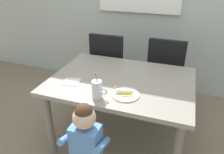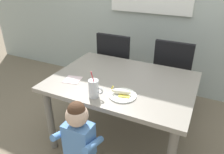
{
  "view_description": "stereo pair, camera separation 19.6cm",
  "coord_description": "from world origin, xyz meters",
  "px_view_note": "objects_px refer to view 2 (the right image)",
  "views": [
    {
      "loc": [
        0.51,
        -1.74,
        1.69
      ],
      "look_at": [
        -0.06,
        -0.1,
        0.79
      ],
      "focal_mm": 34.74,
      "sensor_mm": 36.0,
      "label": 1
    },
    {
      "loc": [
        0.69,
        -1.66,
        1.69
      ],
      "look_at": [
        -0.06,
        -0.1,
        0.79
      ],
      "focal_mm": 34.74,
      "sensor_mm": 36.0,
      "label": 2
    }
  ],
  "objects_px": {
    "dining_table": "(122,88)",
    "snack_plate": "(123,95)",
    "dining_chair_right": "(172,73)",
    "paper_napkin": "(73,80)",
    "toddler_standing": "(79,136)",
    "peeled_banana": "(122,92)",
    "milk_cup": "(94,89)",
    "dining_chair_left": "(117,64)"
  },
  "relations": [
    {
      "from": "dining_chair_left",
      "to": "paper_napkin",
      "type": "xyz_separation_m",
      "value": [
        -0.05,
        -0.9,
        0.19
      ]
    },
    {
      "from": "dining_chair_left",
      "to": "toddler_standing",
      "type": "distance_m",
      "value": 1.36
    },
    {
      "from": "dining_chair_right",
      "to": "milk_cup",
      "type": "xyz_separation_m",
      "value": [
        -0.43,
        -1.11,
        0.25
      ]
    },
    {
      "from": "dining_table",
      "to": "snack_plate",
      "type": "height_order",
      "value": "snack_plate"
    },
    {
      "from": "dining_chair_left",
      "to": "snack_plate",
      "type": "bearing_deg",
      "value": 117.01
    },
    {
      "from": "dining_table",
      "to": "paper_napkin",
      "type": "distance_m",
      "value": 0.48
    },
    {
      "from": "dining_chair_right",
      "to": "peeled_banana",
      "type": "xyz_separation_m",
      "value": [
        -0.24,
        -1.0,
        0.22
      ]
    },
    {
      "from": "toddler_standing",
      "to": "snack_plate",
      "type": "bearing_deg",
      "value": 62.41
    },
    {
      "from": "dining_chair_left",
      "to": "paper_napkin",
      "type": "height_order",
      "value": "dining_chair_left"
    },
    {
      "from": "dining_chair_left",
      "to": "peeled_banana",
      "type": "bearing_deg",
      "value": 116.58
    },
    {
      "from": "snack_plate",
      "to": "dining_chair_right",
      "type": "bearing_deg",
      "value": 77.33
    },
    {
      "from": "paper_napkin",
      "to": "snack_plate",
      "type": "bearing_deg",
      "value": -6.03
    },
    {
      "from": "peeled_banana",
      "to": "paper_napkin",
      "type": "xyz_separation_m",
      "value": [
        -0.52,
        0.05,
        -0.03
      ]
    },
    {
      "from": "dining_table",
      "to": "dining_chair_right",
      "type": "height_order",
      "value": "dining_chair_right"
    },
    {
      "from": "dining_chair_right",
      "to": "peeled_banana",
      "type": "relative_size",
      "value": 5.47
    },
    {
      "from": "snack_plate",
      "to": "peeled_banana",
      "type": "distance_m",
      "value": 0.03
    },
    {
      "from": "dining_chair_right",
      "to": "peeled_banana",
      "type": "bearing_deg",
      "value": 76.61
    },
    {
      "from": "dining_table",
      "to": "paper_napkin",
      "type": "relative_size",
      "value": 8.84
    },
    {
      "from": "dining_chair_left",
      "to": "milk_cup",
      "type": "height_order",
      "value": "milk_cup"
    },
    {
      "from": "toddler_standing",
      "to": "peeled_banana",
      "type": "height_order",
      "value": "toddler_standing"
    },
    {
      "from": "snack_plate",
      "to": "milk_cup",
      "type": "bearing_deg",
      "value": -152.7
    },
    {
      "from": "dining_table",
      "to": "dining_chair_right",
      "type": "bearing_deg",
      "value": 65.41
    },
    {
      "from": "toddler_standing",
      "to": "peeled_banana",
      "type": "distance_m",
      "value": 0.49
    },
    {
      "from": "milk_cup",
      "to": "snack_plate",
      "type": "height_order",
      "value": "milk_cup"
    },
    {
      "from": "milk_cup",
      "to": "paper_napkin",
      "type": "relative_size",
      "value": 1.65
    },
    {
      "from": "dining_table",
      "to": "snack_plate",
      "type": "relative_size",
      "value": 5.77
    },
    {
      "from": "dining_chair_right",
      "to": "paper_napkin",
      "type": "xyz_separation_m",
      "value": [
        -0.76,
        -0.95,
        0.19
      ]
    },
    {
      "from": "dining_chair_right",
      "to": "milk_cup",
      "type": "height_order",
      "value": "milk_cup"
    },
    {
      "from": "dining_table",
      "to": "milk_cup",
      "type": "bearing_deg",
      "value": -104.3
    },
    {
      "from": "toddler_standing",
      "to": "dining_chair_left",
      "type": "bearing_deg",
      "value": 102.23
    },
    {
      "from": "snack_plate",
      "to": "peeled_banana",
      "type": "xyz_separation_m",
      "value": [
        -0.01,
        0.01,
        0.03
      ]
    },
    {
      "from": "dining_chair_left",
      "to": "milk_cup",
      "type": "bearing_deg",
      "value": 104.69
    },
    {
      "from": "toddler_standing",
      "to": "paper_napkin",
      "type": "height_order",
      "value": "toddler_standing"
    },
    {
      "from": "toddler_standing",
      "to": "peeled_banana",
      "type": "xyz_separation_m",
      "value": [
        0.19,
        0.38,
        0.23
      ]
    },
    {
      "from": "toddler_standing",
      "to": "dining_table",
      "type": "bearing_deg",
      "value": 82.55
    },
    {
      "from": "milk_cup",
      "to": "dining_chair_right",
      "type": "bearing_deg",
      "value": 68.69
    },
    {
      "from": "dining_chair_right",
      "to": "milk_cup",
      "type": "relative_size",
      "value": 3.87
    },
    {
      "from": "dining_chair_right",
      "to": "milk_cup",
      "type": "distance_m",
      "value": 1.22
    },
    {
      "from": "milk_cup",
      "to": "peeled_banana",
      "type": "distance_m",
      "value": 0.23
    },
    {
      "from": "dining_chair_right",
      "to": "toddler_standing",
      "type": "bearing_deg",
      "value": 72.98
    },
    {
      "from": "dining_chair_right",
      "to": "peeled_banana",
      "type": "height_order",
      "value": "dining_chair_right"
    },
    {
      "from": "dining_table",
      "to": "peeled_banana",
      "type": "distance_m",
      "value": 0.3
    }
  ]
}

